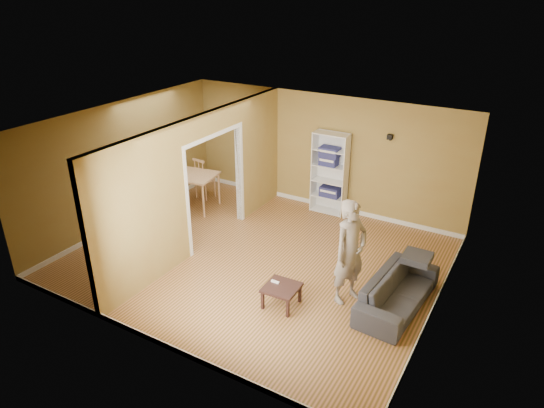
{
  "coord_description": "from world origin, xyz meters",
  "views": [
    {
      "loc": [
        4.2,
        -6.65,
        4.76
      ],
      "look_at": [
        0.2,
        0.2,
        1.1
      ],
      "focal_mm": 32.0,
      "sensor_mm": 36.0,
      "label": 1
    }
  ],
  "objects_px": {
    "chair_near": "(174,197)",
    "chair_left": "(163,181)",
    "bookshelf": "(331,173)",
    "coffee_table": "(282,289)",
    "sofa": "(399,287)",
    "dining_table": "(187,177)",
    "chair_far": "(205,177)",
    "person": "(351,244)"
  },
  "relations": [
    {
      "from": "person",
      "to": "bookshelf",
      "type": "xyz_separation_m",
      "value": [
        -1.64,
        2.93,
        -0.11
      ]
    },
    {
      "from": "dining_table",
      "to": "chair_near",
      "type": "xyz_separation_m",
      "value": [
        0.07,
        -0.57,
        -0.26
      ]
    },
    {
      "from": "bookshelf",
      "to": "chair_near",
      "type": "distance_m",
      "value": 3.47
    },
    {
      "from": "coffee_table",
      "to": "person",
      "type": "bearing_deg",
      "value": 39.85
    },
    {
      "from": "bookshelf",
      "to": "chair_left",
      "type": "bearing_deg",
      "value": -158.81
    },
    {
      "from": "dining_table",
      "to": "chair_far",
      "type": "xyz_separation_m",
      "value": [
        0.0,
        0.62,
        -0.22
      ]
    },
    {
      "from": "coffee_table",
      "to": "chair_left",
      "type": "height_order",
      "value": "chair_left"
    },
    {
      "from": "dining_table",
      "to": "sofa",
      "type": "bearing_deg",
      "value": -13.77
    },
    {
      "from": "bookshelf",
      "to": "sofa",
      "type": "bearing_deg",
      "value": -48.37
    },
    {
      "from": "sofa",
      "to": "chair_left",
      "type": "distance_m",
      "value": 6.2
    },
    {
      "from": "chair_near",
      "to": "chair_left",
      "type": "bearing_deg",
      "value": 159.21
    },
    {
      "from": "bookshelf",
      "to": "dining_table",
      "type": "bearing_deg",
      "value": -153.99
    },
    {
      "from": "person",
      "to": "dining_table",
      "type": "relative_size",
      "value": 1.61
    },
    {
      "from": "sofa",
      "to": "chair_left",
      "type": "relative_size",
      "value": 2.05
    },
    {
      "from": "coffee_table",
      "to": "chair_left",
      "type": "distance_m",
      "value": 4.98
    },
    {
      "from": "coffee_table",
      "to": "dining_table",
      "type": "distance_m",
      "value": 4.33
    },
    {
      "from": "dining_table",
      "to": "chair_left",
      "type": "bearing_deg",
      "value": -179.51
    },
    {
      "from": "coffee_table",
      "to": "chair_near",
      "type": "relative_size",
      "value": 0.57
    },
    {
      "from": "chair_near",
      "to": "chair_far",
      "type": "xyz_separation_m",
      "value": [
        -0.07,
        1.2,
        0.04
      ]
    },
    {
      "from": "chair_far",
      "to": "sofa",
      "type": "bearing_deg",
      "value": 165.7
    },
    {
      "from": "dining_table",
      "to": "chair_left",
      "type": "relative_size",
      "value": 1.38
    },
    {
      "from": "bookshelf",
      "to": "chair_left",
      "type": "distance_m",
      "value": 3.95
    },
    {
      "from": "bookshelf",
      "to": "coffee_table",
      "type": "distance_m",
      "value": 3.77
    },
    {
      "from": "sofa",
      "to": "dining_table",
      "type": "height_order",
      "value": "dining_table"
    },
    {
      "from": "bookshelf",
      "to": "chair_left",
      "type": "height_order",
      "value": "bookshelf"
    },
    {
      "from": "chair_left",
      "to": "chair_near",
      "type": "distance_m",
      "value": 1.01
    },
    {
      "from": "sofa",
      "to": "chair_near",
      "type": "relative_size",
      "value": 2.03
    },
    {
      "from": "dining_table",
      "to": "chair_far",
      "type": "distance_m",
      "value": 0.66
    },
    {
      "from": "coffee_table",
      "to": "chair_near",
      "type": "xyz_separation_m",
      "value": [
        -3.61,
        1.65,
        0.16
      ]
    },
    {
      "from": "sofa",
      "to": "chair_far",
      "type": "distance_m",
      "value": 5.63
    },
    {
      "from": "chair_near",
      "to": "chair_far",
      "type": "relative_size",
      "value": 0.93
    },
    {
      "from": "dining_table",
      "to": "chair_near",
      "type": "bearing_deg",
      "value": -82.6
    },
    {
      "from": "bookshelf",
      "to": "dining_table",
      "type": "distance_m",
      "value": 3.22
    },
    {
      "from": "bookshelf",
      "to": "coffee_table",
      "type": "xyz_separation_m",
      "value": [
        0.8,
        -3.63,
        -0.62
      ]
    },
    {
      "from": "sofa",
      "to": "chair_near",
      "type": "bearing_deg",
      "value": 86.65
    },
    {
      "from": "chair_left",
      "to": "chair_near",
      "type": "relative_size",
      "value": 0.99
    },
    {
      "from": "person",
      "to": "bookshelf",
      "type": "distance_m",
      "value": 3.36
    },
    {
      "from": "person",
      "to": "chair_left",
      "type": "relative_size",
      "value": 2.22
    },
    {
      "from": "bookshelf",
      "to": "chair_near",
      "type": "height_order",
      "value": "bookshelf"
    },
    {
      "from": "chair_left",
      "to": "dining_table",
      "type": "bearing_deg",
      "value": 105.0
    },
    {
      "from": "chair_far",
      "to": "bookshelf",
      "type": "bearing_deg",
      "value": -159.09
    },
    {
      "from": "sofa",
      "to": "bookshelf",
      "type": "relative_size",
      "value": 1.03
    }
  ]
}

